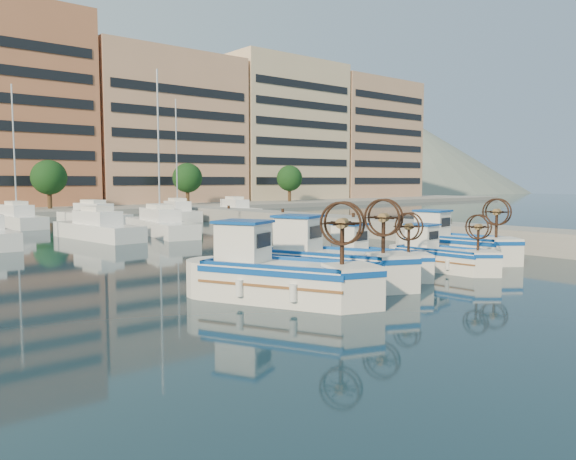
% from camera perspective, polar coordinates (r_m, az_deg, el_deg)
% --- Properties ---
extents(ground, '(300.00, 300.00, 0.00)m').
position_cam_1_polar(ground, '(21.55, 9.66, -5.15)').
color(ground, '#183040').
rests_on(ground, ground).
extents(quay, '(3.00, 60.00, 1.20)m').
position_cam_1_polar(quay, '(36.51, 13.46, -0.12)').
color(quay, gray).
rests_on(quay, ground).
extents(waterfront, '(180.00, 40.00, 25.60)m').
position_cam_1_polar(waterfront, '(83.14, -22.09, 9.69)').
color(waterfront, gray).
rests_on(waterfront, ground).
extents(hill_east, '(160.00, 160.00, 50.00)m').
position_cam_1_polar(hill_east, '(199.28, 11.94, 3.81)').
color(hill_east, slate).
rests_on(hill_east, ground).
extents(yacht_marina, '(37.45, 23.07, 11.50)m').
position_cam_1_polar(yacht_marina, '(43.81, -22.63, 0.37)').
color(yacht_marina, white).
rests_on(yacht_marina, ground).
extents(fishing_boat_a, '(3.98, 5.27, 3.18)m').
position_cam_1_polar(fishing_boat_a, '(17.73, -1.20, -4.41)').
color(fishing_boat_a, silver).
rests_on(fishing_boat_a, ground).
extents(fishing_boat_b, '(3.63, 5.26, 3.17)m').
position_cam_1_polar(fishing_boat_b, '(20.57, 3.92, -3.11)').
color(fishing_boat_b, silver).
rests_on(fishing_boat_b, ground).
extents(fishing_boat_c, '(2.23, 4.27, 2.60)m').
position_cam_1_polar(fishing_boat_c, '(22.74, 8.24, -2.78)').
color(fishing_boat_c, silver).
rests_on(fishing_boat_c, ground).
extents(fishing_boat_d, '(1.89, 3.99, 2.45)m').
position_cam_1_polar(fishing_boat_d, '(24.60, 15.22, -2.41)').
color(fishing_boat_d, silver).
rests_on(fishing_boat_d, ground).
extents(fishing_boat_e, '(2.59, 4.93, 3.00)m').
position_cam_1_polar(fishing_boat_e, '(27.97, 16.45, -1.25)').
color(fishing_boat_e, silver).
rests_on(fishing_boat_e, ground).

